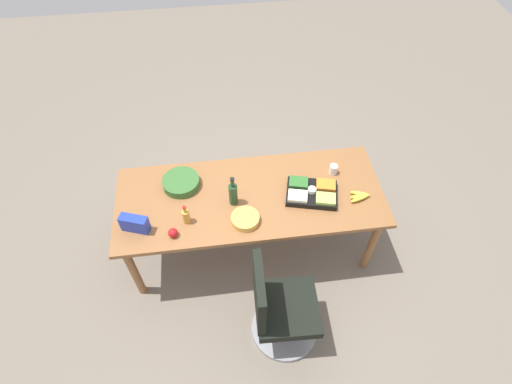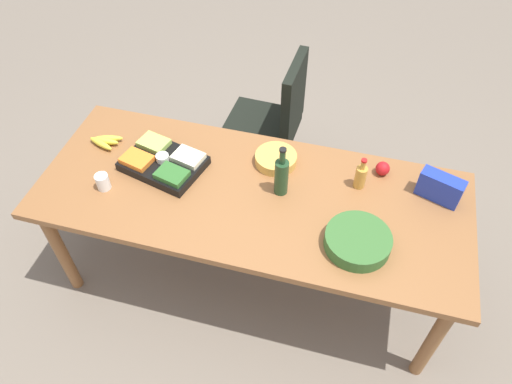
{
  "view_description": "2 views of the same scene",
  "coord_description": "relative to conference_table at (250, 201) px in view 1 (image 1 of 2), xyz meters",
  "views": [
    {
      "loc": [
        0.23,
        2.13,
        3.44
      ],
      "look_at": [
        -0.05,
        0.0,
        0.82
      ],
      "focal_mm": 28.38,
      "sensor_mm": 36.0,
      "label": 1
    },
    {
      "loc": [
        0.46,
        -1.61,
        2.65
      ],
      "look_at": [
        0.04,
        -0.07,
        0.86
      ],
      "focal_mm": 33.8,
      "sensor_mm": 36.0,
      "label": 2
    }
  ],
  "objects": [
    {
      "name": "banana_bunch",
      "position": [
        -0.91,
        0.14,
        0.1
      ],
      "size": [
        0.19,
        0.14,
        0.04
      ],
      "color": "yellow",
      "rests_on": "conference_table"
    },
    {
      "name": "wine_bottle",
      "position": [
        0.14,
        0.05,
        0.19
      ],
      "size": [
        0.08,
        0.08,
        0.3
      ],
      "color": "#204124",
      "rests_on": "conference_table"
    },
    {
      "name": "ground_plane",
      "position": [
        0.0,
        0.0,
        -0.7
      ],
      "size": [
        10.0,
        10.0,
        0.0
      ],
      "primitive_type": "plane",
      "color": "#73685B"
    },
    {
      "name": "conference_table",
      "position": [
        0.0,
        0.0,
        0.0
      ],
      "size": [
        2.27,
        0.91,
        0.77
      ],
      "color": "brown",
      "rests_on": "ground"
    },
    {
      "name": "chip_bowl",
      "position": [
        0.07,
        0.25,
        0.11
      ],
      "size": [
        0.25,
        0.25,
        0.06
      ],
      "primitive_type": "cylinder",
      "rotation": [
        0.0,
        0.0,
        -0.09
      ],
      "color": "gold",
      "rests_on": "conference_table"
    },
    {
      "name": "dressing_bottle",
      "position": [
        0.53,
        0.2,
        0.15
      ],
      "size": [
        0.06,
        0.06,
        0.19
      ],
      "color": "gold",
      "rests_on": "conference_table"
    },
    {
      "name": "veggie_tray",
      "position": [
        -0.51,
        0.06,
        0.11
      ],
      "size": [
        0.48,
        0.39,
        0.09
      ],
      "color": "black",
      "rests_on": "conference_table"
    },
    {
      "name": "salad_bowl",
      "position": [
        0.57,
        -0.19,
        0.11
      ],
      "size": [
        0.39,
        0.39,
        0.07
      ],
      "primitive_type": "cylinder",
      "rotation": [
        0.0,
        0.0,
        -0.29
      ],
      "color": "#35642D",
      "rests_on": "conference_table"
    },
    {
      "name": "apple_red",
      "position": [
        0.64,
        0.32,
        0.12
      ],
      "size": [
        0.09,
        0.09,
        0.08
      ],
      "primitive_type": "sphere",
      "rotation": [
        0.0,
        0.0,
        0.19
      ],
      "color": "red",
      "rests_on": "conference_table"
    },
    {
      "name": "paper_cup",
      "position": [
        -0.76,
        -0.17,
        0.12
      ],
      "size": [
        0.08,
        0.08,
        0.09
      ],
      "primitive_type": "cylinder",
      "rotation": [
        0.0,
        0.0,
        0.19
      ],
      "color": "white",
      "rests_on": "conference_table"
    },
    {
      "name": "office_chair",
      "position": [
        -0.12,
        0.88,
        -0.31
      ],
      "size": [
        0.56,
        0.56,
        1.0
      ],
      "color": "gray",
      "rests_on": "ground"
    },
    {
      "name": "chip_bag_blue",
      "position": [
        0.93,
        0.22,
        0.15
      ],
      "size": [
        0.23,
        0.15,
        0.15
      ],
      "primitive_type": "cube",
      "rotation": [
        0.0,
        0.0,
        -0.34
      ],
      "color": "#2037AC",
      "rests_on": "conference_table"
    }
  ]
}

